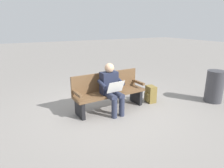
# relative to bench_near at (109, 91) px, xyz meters

# --- Properties ---
(ground_plane) EXTENTS (40.00, 40.00, 0.00)m
(ground_plane) POSITION_rel_bench_near_xyz_m (-0.00, 0.07, -0.46)
(ground_plane) COLOR gray
(bench_near) EXTENTS (1.83, 0.59, 0.90)m
(bench_near) POSITION_rel_bench_near_xyz_m (0.00, 0.00, 0.00)
(bench_near) COLOR brown
(bench_near) RESTS_ON ground
(person_seated) EXTENTS (0.59, 0.59, 1.18)m
(person_seated) POSITION_rel_bench_near_xyz_m (0.05, 0.24, 0.17)
(person_seated) COLOR #1E2338
(person_seated) RESTS_ON ground
(backpack) EXTENTS (0.27, 0.30, 0.45)m
(backpack) POSITION_rel_bench_near_xyz_m (-1.19, 0.15, -0.24)
(backpack) COLOR brown
(backpack) RESTS_ON ground
(trash_bin) EXTENTS (0.45, 0.45, 0.86)m
(trash_bin) POSITION_rel_bench_near_xyz_m (-2.72, 0.91, -0.03)
(trash_bin) COLOR #38383D
(trash_bin) RESTS_ON ground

